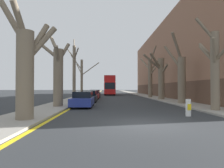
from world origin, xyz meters
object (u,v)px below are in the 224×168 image
Objects in this scene: street_tree_left_0 at (25,67)px; street_tree_left_2 at (74,70)px; double_decker_bus at (110,85)px; street_tree_right_0 at (214,67)px; street_tree_right_1 at (181,76)px; street_tree_left_3 at (82,77)px; parked_car_1 at (89,97)px; traffic_bollard at (188,108)px; street_tree_right_2 at (160,76)px; parked_car_3 at (95,94)px; parked_car_0 at (83,100)px; parked_car_2 at (93,95)px; street_tree_left_1 at (58,73)px; street_tree_right_3 at (150,75)px.

street_tree_left_2 reaches higher than street_tree_left_0.
street_tree_left_0 reaches higher than double_decker_bus.
street_tree_right_0 is 6.66m from street_tree_right_1.
street_tree_left_3 is 1.61× the size of parked_car_1.
street_tree_left_0 is at bearing -169.72° from traffic_bollard.
parked_car_3 is at bearing 140.39° from street_tree_right_2.
parked_car_0 is at bearing -82.46° from street_tree_left_3.
double_decker_bus is 2.53× the size of parked_car_1.
street_tree_right_2 is 10.42m from parked_car_2.
parked_car_2 is 1.11× the size of parked_car_3.
street_tree_left_1 is at bearing 90.99° from street_tree_left_0.
street_tree_right_2 is at bearing 92.63° from street_tree_right_1.
street_tree_left_3 is 14.78m from double_decker_bus.
street_tree_left_0 reaches higher than street_tree_left_1.
street_tree_left_2 is at bearing -116.03° from parked_car_2.
street_tree_right_0 is at bearing -15.43° from street_tree_left_1.
street_tree_left_3 reaches higher than parked_car_3.
street_tree_right_0 is at bearing -90.26° from street_tree_right_1.
street_tree_right_3 reaches higher than street_tree_left_3.
double_decker_bus is 30.73m from parked_car_0.
parked_car_0 is (2.21, -16.67, -2.96)m from street_tree_left_3.
street_tree_left_0 is 0.93× the size of street_tree_left_3.
street_tree_left_1 is 0.90× the size of street_tree_right_1.
street_tree_left_0 reaches higher than traffic_bollard.
street_tree_left_3 is at bearing -109.70° from double_decker_bus.
street_tree_left_1 is at bearing -171.47° from parked_car_0.
street_tree_right_0 is at bearing -59.11° from street_tree_left_3.
street_tree_right_0 is 20.89m from street_tree_right_3.
street_tree_left_3 is (-0.04, 17.00, 0.62)m from street_tree_left_1.
street_tree_left_0 is 8.14m from parked_car_0.
street_tree_right_2 is at bearing -39.61° from parked_car_3.
street_tree_right_2 is 12.85m from parked_car_3.
street_tree_left_1 is at bearing -96.76° from parked_car_3.
double_decker_bus is at bearing 96.81° from traffic_bollard.
street_tree_left_3 reaches higher than street_tree_right_2.
street_tree_right_0 is 14.42m from parked_car_1.
parked_car_1 is at bearing 81.73° from street_tree_left_0.
street_tree_right_0 is 1.76× the size of parked_car_3.
double_decker_bus is (4.97, 13.88, -1.10)m from street_tree_left_3.
street_tree_right_2 is 14.11m from parked_car_0.
street_tree_left_3 is 0.99× the size of street_tree_right_1.
parked_car_3 reaches higher than traffic_bollard.
parked_car_1 is at bearing 134.59° from street_tree_right_0.
street_tree_right_2 is 1.73× the size of parked_car_3.
street_tree_right_1 is 1.70× the size of parked_car_2.
street_tree_left_0 is 12.63m from street_tree_right_0.
street_tree_left_2 is at bearing 139.90° from parked_car_1.
street_tree_right_0 reaches higher than parked_car_2.
street_tree_left_0 reaches higher than parked_car_2.
parked_car_1 is at bearing -77.83° from street_tree_left_3.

